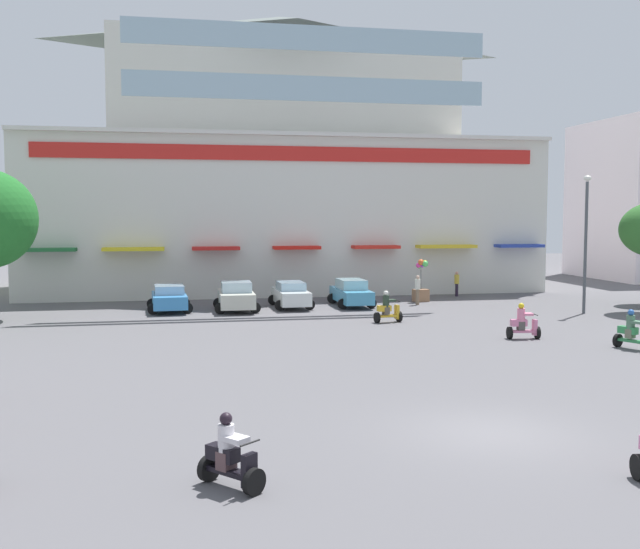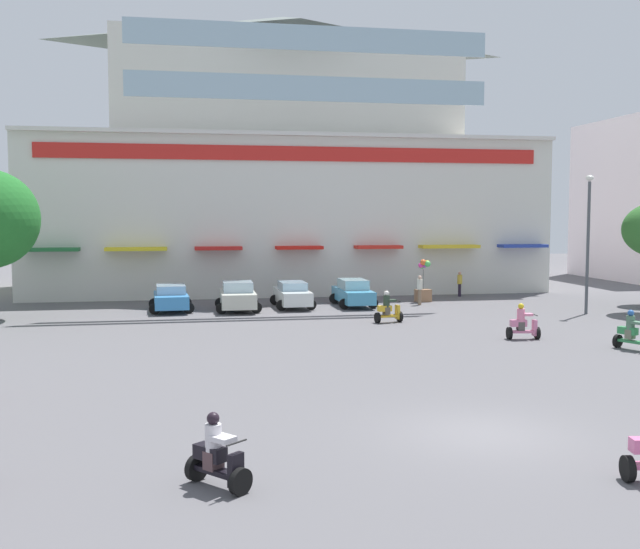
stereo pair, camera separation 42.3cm
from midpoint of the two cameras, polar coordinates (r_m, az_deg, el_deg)
The scene contains 14 objects.
ground_plane at distance 30.85m, azimuth 2.69°, elevation -5.20°, with size 128.00×128.00×0.00m, color #59575B.
colonial_building at distance 53.82m, azimuth -3.27°, elevation 8.01°, with size 34.22×18.38×19.20m.
parked_car_0 at distance 41.36m, azimuth -11.71°, elevation -1.77°, with size 2.50×3.95×1.44m.
parked_car_1 at distance 40.98m, azimuth -6.70°, elevation -1.67°, with size 2.47×3.89×1.61m.
parked_car_2 at distance 42.25m, azimuth -2.53°, elevation -1.52°, with size 2.28×4.33×1.46m.
parked_car_3 at distance 42.93m, azimuth 2.11°, elevation -1.39°, with size 2.25×4.44×1.55m.
scooter_rider_3 at distance 14.87m, azimuth -7.72°, elevation -13.66°, with size 1.28×1.37×1.46m.
scooter_rider_4 at distance 32.71m, azimuth 14.86°, elevation -3.68°, with size 1.39×0.69×1.53m.
scooter_rider_7 at distance 36.52m, azimuth 4.85°, elevation -2.66°, with size 1.41×0.75×1.57m.
scooter_rider_8 at distance 31.58m, azimuth 22.38°, elevation -4.13°, with size 1.08×1.55×1.56m.
pedestrian_0 at distance 43.77m, azimuth 7.18°, elevation -1.02°, with size 0.45×0.45×1.73m.
pedestrian_1 at distance 48.77m, azimuth 10.14°, elevation -0.57°, with size 0.43×0.43×1.60m.
streetlamp_near at distance 41.74m, azimuth 19.33°, elevation 2.93°, with size 0.40×0.40×7.29m.
balloon_vendor_cart at distance 45.44m, azimuth 7.45°, elevation -0.72°, with size 1.01×0.81×2.58m.
Camera 1 is at (-7.37, -16.51, 5.24)m, focal length 41.99 mm.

